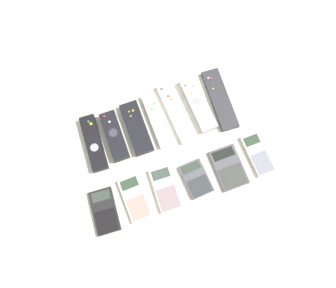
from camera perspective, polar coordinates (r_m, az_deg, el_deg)
The scene contains 14 objects.
ground_plane at distance 1.04m, azimuth 0.76°, elevation -2.23°, with size 3.00×3.00×0.00m, color beige.
remote_0 at distance 1.06m, azimuth -12.80°, elevation 0.17°, with size 0.06×0.19×0.03m.
remote_1 at distance 1.06m, azimuth -9.30°, elevation 1.39°, with size 0.05×0.16×0.03m.
remote_2 at distance 1.06m, azimuth -5.52°, elevation 2.81°, with size 0.06×0.18×0.02m.
remote_3 at distance 1.07m, azimuth -1.93°, elevation 4.18°, with size 0.05×0.19×0.02m.
remote_4 at distance 1.08m, azimuth 1.50°, elevation 5.57°, with size 0.07×0.22×0.02m.
remote_5 at distance 1.09m, azimuth 5.23°, elevation 6.87°, with size 0.06×0.20×0.03m.
remote_6 at distance 1.11m, azimuth 9.00°, elevation 7.69°, with size 0.07×0.22×0.02m.
calculator_0 at distance 1.02m, azimuth -10.98°, elevation -11.39°, with size 0.08×0.14×0.02m.
calculator_1 at distance 1.01m, azimuth -5.79°, elevation -9.35°, with size 0.07×0.14×0.02m.
calculator_2 at distance 1.01m, azimuth -0.47°, elevation -7.79°, with size 0.07×0.14×0.02m.
calculator_3 at distance 1.02m, azimuth 4.91°, elevation -6.07°, with size 0.08×0.11×0.01m.
calculator_4 at distance 1.04m, azimuth 10.51°, elevation -4.05°, with size 0.09×0.13×0.01m.
calculator_5 at distance 1.07m, azimuth 15.34°, elevation -1.69°, with size 0.06×0.14×0.02m.
Camera 1 is at (-0.10, -0.23, 1.01)m, focal length 35.00 mm.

